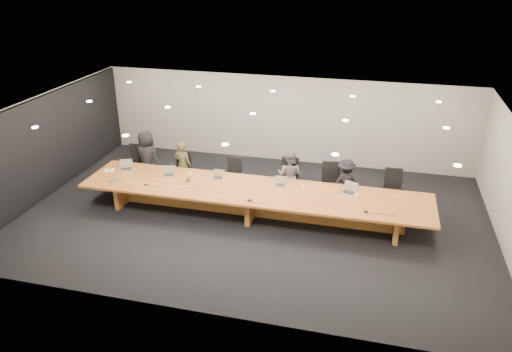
{
  "coord_description": "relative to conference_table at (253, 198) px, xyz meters",
  "views": [
    {
      "loc": [
        2.92,
        -11.15,
        6.25
      ],
      "look_at": [
        0.0,
        0.3,
        1.0
      ],
      "focal_mm": 35.0,
      "sensor_mm": 36.0,
      "label": 1
    }
  ],
  "objects": [
    {
      "name": "paper_cup_far",
      "position": [
        2.6,
        0.17,
        0.28
      ],
      "size": [
        0.1,
        0.1,
        0.1
      ],
      "primitive_type": "cone",
      "rotation": [
        0.0,
        0.0,
        -0.17
      ],
      "color": "silver",
      "rests_on": "conference_table"
    },
    {
      "name": "person_c",
      "position": [
        0.72,
        1.19,
        0.2
      ],
      "size": [
        0.79,
        0.66,
        1.43
      ],
      "primitive_type": "imported",
      "rotation": [
        0.0,
        0.0,
        2.95
      ],
      "color": "#58575A",
      "rests_on": "ground"
    },
    {
      "name": "mic_left",
      "position": [
        -2.8,
        -0.41,
        0.24
      ],
      "size": [
        0.12,
        0.12,
        0.03
      ],
      "primitive_type": "cone",
      "rotation": [
        0.0,
        0.0,
        -0.11
      ],
      "color": "black",
      "rests_on": "conference_table"
    },
    {
      "name": "person_b",
      "position": [
        -2.39,
        1.13,
        0.19
      ],
      "size": [
        0.55,
        0.39,
        1.43
      ],
      "primitive_type": "imported",
      "rotation": [
        0.0,
        0.0,
        3.05
      ],
      "color": "#35321D",
      "rests_on": "ground"
    },
    {
      "name": "paper_cup_near",
      "position": [
        1.23,
        0.35,
        0.28
      ],
      "size": [
        0.1,
        0.1,
        0.1
      ],
      "primitive_type": "cone",
      "rotation": [
        0.0,
        0.0,
        0.26
      ],
      "color": "silver",
      "rests_on": "conference_table"
    },
    {
      "name": "notepad",
      "position": [
        -4.21,
        0.21,
        0.24
      ],
      "size": [
        0.31,
        0.28,
        0.02
      ],
      "primitive_type": "cube",
      "rotation": [
        0.0,
        0.0,
        0.31
      ],
      "color": "white",
      "rests_on": "conference_table"
    },
    {
      "name": "person_a",
      "position": [
        -3.51,
        1.17,
        0.3
      ],
      "size": [
        0.89,
        0.67,
        1.65
      ],
      "primitive_type": "imported",
      "rotation": [
        0.0,
        0.0,
        2.94
      ],
      "color": "black",
      "rests_on": "ground"
    },
    {
      "name": "mic_right",
      "position": [
        2.87,
        -0.52,
        0.25
      ],
      "size": [
        0.14,
        0.14,
        0.03
      ],
      "primitive_type": "cone",
      "rotation": [
        0.0,
        0.0,
        -0.11
      ],
      "color": "black",
      "rests_on": "conference_table"
    },
    {
      "name": "laptop_a",
      "position": [
        -3.77,
        0.38,
        0.37
      ],
      "size": [
        0.42,
        0.36,
        0.27
      ],
      "primitive_type": null,
      "rotation": [
        0.0,
        0.0,
        0.38
      ],
      "color": "tan",
      "rests_on": "conference_table"
    },
    {
      "name": "av_box",
      "position": [
        -3.71,
        -0.45,
        0.24
      ],
      "size": [
        0.2,
        0.17,
        0.03
      ],
      "primitive_type": "cube",
      "rotation": [
        0.0,
        0.0,
        -0.26
      ],
      "color": "#A6A6AB",
      "rests_on": "conference_table"
    },
    {
      "name": "amber_mug",
      "position": [
        -1.79,
        0.04,
        0.28
      ],
      "size": [
        0.09,
        0.09,
        0.1
      ],
      "primitive_type": "cylinder",
      "rotation": [
        0.0,
        0.0,
        -0.23
      ],
      "color": "maroon",
      "rests_on": "conference_table"
    },
    {
      "name": "chair_right",
      "position": [
        1.85,
        1.18,
        0.07
      ],
      "size": [
        0.67,
        0.67,
        1.17
      ],
      "primitive_type": null,
      "rotation": [
        0.0,
        0.0,
        0.12
      ],
      "color": "black",
      "rests_on": "ground"
    },
    {
      "name": "mic_center",
      "position": [
        0.07,
        -0.62,
        0.25
      ],
      "size": [
        0.16,
        0.16,
        0.03
      ],
      "primitive_type": "cone",
      "rotation": [
        0.0,
        0.0,
        -0.31
      ],
      "color": "black",
      "rests_on": "conference_table"
    },
    {
      "name": "person_d",
      "position": [
        2.25,
        1.17,
        0.15
      ],
      "size": [
        0.98,
        0.74,
        1.34
      ],
      "primitive_type": "imported",
      "rotation": [
        0.0,
        0.0,
        3.45
      ],
      "color": "black",
      "rests_on": "ground"
    },
    {
      "name": "chair_mid_right",
      "position": [
        0.68,
        1.31,
        0.05
      ],
      "size": [
        0.6,
        0.6,
        1.13
      ],
      "primitive_type": null,
      "rotation": [
        0.0,
        0.0,
        0.04
      ],
      "color": "black",
      "rests_on": "ground"
    },
    {
      "name": "lime_gadget",
      "position": [
        -4.22,
        0.22,
        0.26
      ],
      "size": [
        0.16,
        0.1,
        0.02
      ],
      "primitive_type": "cube",
      "rotation": [
        0.0,
        0.0,
        -0.11
      ],
      "color": "#69D037",
      "rests_on": "notepad"
    },
    {
      "name": "conference_table",
      "position": [
        0.0,
        0.0,
        0.0
      ],
      "size": [
        9.0,
        1.8,
        0.75
      ],
      "color": "#964F20",
      "rests_on": "ground"
    },
    {
      "name": "laptop_e",
      "position": [
        2.38,
        0.38,
        0.37
      ],
      "size": [
        0.45,
        0.4,
        0.29
      ],
      "primitive_type": null,
      "rotation": [
        0.0,
        0.0,
        -0.42
      ],
      "color": "tan",
      "rests_on": "conference_table"
    },
    {
      "name": "water_bottle",
      "position": [
        -1.75,
        0.13,
        0.34
      ],
      "size": [
        0.08,
        0.08,
        0.22
      ],
      "primitive_type": "cylinder",
      "rotation": [
        0.0,
        0.0,
        0.18
      ],
      "color": "silver",
      "rests_on": "conference_table"
    },
    {
      "name": "laptop_b",
      "position": [
        -2.44,
        0.28,
        0.36
      ],
      "size": [
        0.39,
        0.33,
        0.26
      ],
      "primitive_type": null,
      "rotation": [
        0.0,
        0.0,
        0.32
      ],
      "color": "tan",
      "rests_on": "conference_table"
    },
    {
      "name": "laptop_d",
      "position": [
        0.63,
        0.38,
        0.35
      ],
      "size": [
        0.32,
        0.25,
        0.24
      ],
      "primitive_type": null,
      "rotation": [
        0.0,
        0.0,
        0.06
      ],
      "color": "#B6AA8B",
      "rests_on": "conference_table"
    },
    {
      "name": "left_wall_panel",
      "position": [
        -5.94,
        0.0,
        0.85
      ],
      "size": [
        0.08,
        7.84,
        2.74
      ],
      "primitive_type": "cube",
      "color": "black",
      "rests_on": "ground"
    },
    {
      "name": "chair_mid_left",
      "position": [
        -0.92,
        1.26,
        -0.02
      ],
      "size": [
        0.53,
        0.53,
        1.0
      ],
      "primitive_type": null,
      "rotation": [
        0.0,
        0.0,
        0.03
      ],
      "color": "black",
      "rests_on": "ground"
    },
    {
      "name": "ground",
      "position": [
        0.0,
        0.0,
        -0.52
      ],
      "size": [
        12.0,
        12.0,
        0.0
      ],
      "primitive_type": "plane",
      "color": "black",
      "rests_on": "ground"
    },
    {
      "name": "back_wall",
      "position": [
        0.0,
        4.0,
        0.88
      ],
      "size": [
        12.0,
        0.02,
        2.8
      ],
      "primitive_type": "cube",
      "color": "#B1ADA1",
      "rests_on": "ground"
    },
    {
      "name": "laptop_c",
      "position": [
        -1.09,
        0.43,
        0.34
      ],
      "size": [
        0.29,
        0.21,
        0.23
      ],
      "primitive_type": null,
      "rotation": [
        0.0,
        0.0,
        0.0
      ],
      "color": "tan",
      "rests_on": "conference_table"
    },
    {
      "name": "chair_far_left",
      "position": [
        -3.93,
        1.16,
        0.06
      ],
      "size": [
        0.61,
        0.61,
        1.16
      ],
      "primitive_type": null,
      "rotation": [
        0.0,
        0.0,
        -0.03
      ],
      "color": "black",
      "rests_on": "ground"
    },
    {
      "name": "chair_left",
      "position": [
        -2.43,
        1.17,
        0.02
      ],
      "size": [
        0.6,
        0.6,
        1.09
      ],
      "primitive_type": null,
      "rotation": [
        0.0,
        0.0,
        0.08
      ],
      "color": "black",
      "rests_on": "ground"
    },
    {
      "name": "chair_far_right",
      "position": [
        3.48,
        1.35,
        0.03
      ],
      "size": [
        0.57,
        0.57,
        1.09
      ],
      "primitive_type": null,
      "rotation": [
        0.0,
        0.0,
        0.02
      ],
      "color": "black",
      "rests_on": "ground"
    }
  ]
}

